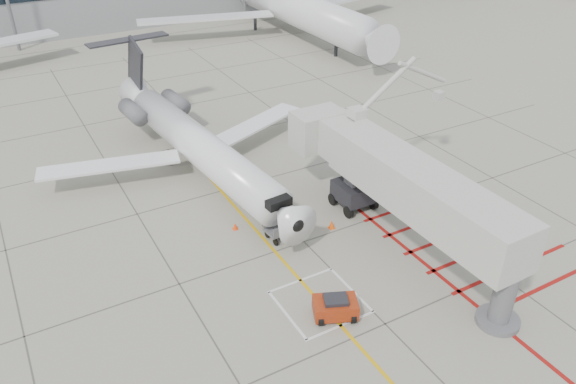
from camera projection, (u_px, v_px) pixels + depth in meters
ground_plane at (341, 279)px, 31.24m from camera, size 260.00×260.00×0.00m
regional_jet at (212, 139)px, 38.09m from camera, size 24.76×30.01×7.36m
jet_bridge at (420, 199)px, 31.22m from camera, size 9.20×19.11×7.61m
pushback_tug at (335, 307)px, 28.42m from camera, size 2.59×2.15×1.29m
baggage_cart at (282, 229)px, 34.33m from camera, size 2.07×1.40×1.25m
ground_power_unit at (380, 183)px, 38.43m from camera, size 2.77×2.11×1.94m
cone_nose at (235, 226)px, 35.25m from camera, size 0.34×0.34×0.47m
cone_side at (332, 224)px, 35.33m from camera, size 0.41×0.41×0.57m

